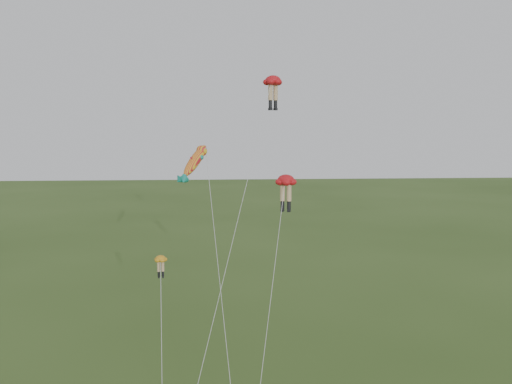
{
  "coord_description": "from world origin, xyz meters",
  "views": [
    {
      "loc": [
        -0.49,
        -32.74,
        16.75
      ],
      "look_at": [
        2.31,
        6.0,
        12.31
      ],
      "focal_mm": 40.0,
      "sensor_mm": 36.0,
      "label": 1
    }
  ],
  "objects": [
    {
      "name": "fish_kite",
      "position": [
        -1.96,
        10.08,
        14.16
      ],
      "size": [
        3.88,
        13.67,
        15.68
      ],
      "rotation": [
        0.72,
        0.0,
        -0.66
      ],
      "color": "yellow",
      "rests_on": "ground"
    },
    {
      "name": "legs_kite_yellow",
      "position": [
        -4.08,
        4.03,
        7.58
      ],
      "size": [
        1.21,
        7.24,
        8.36
      ],
      "rotation": [
        0.0,
        0.0,
        0.17
      ],
      "color": "orange",
      "rests_on": "ground"
    },
    {
      "name": "legs_kite_red_high",
      "position": [
        4.01,
        11.99,
        19.9
      ],
      "size": [
        7.21,
        13.57,
        20.76
      ],
      "rotation": [
        0.0,
        0.0,
        0.47
      ],
      "color": "red",
      "rests_on": "ground"
    },
    {
      "name": "legs_kite_red_mid",
      "position": [
        4.36,
        6.08,
        12.76
      ],
      "size": [
        3.56,
        7.91,
        13.5
      ],
      "rotation": [
        0.0,
        0.0,
        -0.37
      ],
      "color": "red",
      "rests_on": "ground"
    }
  ]
}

